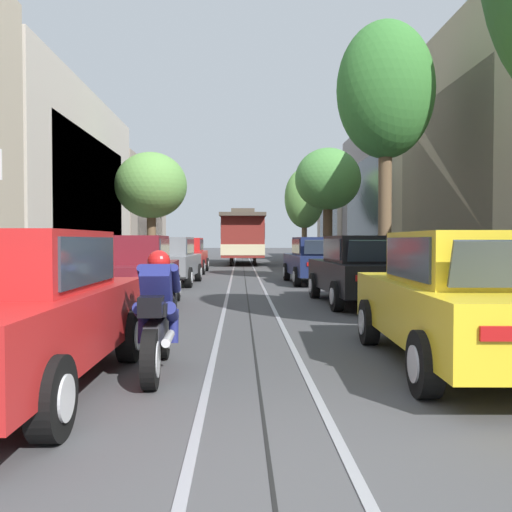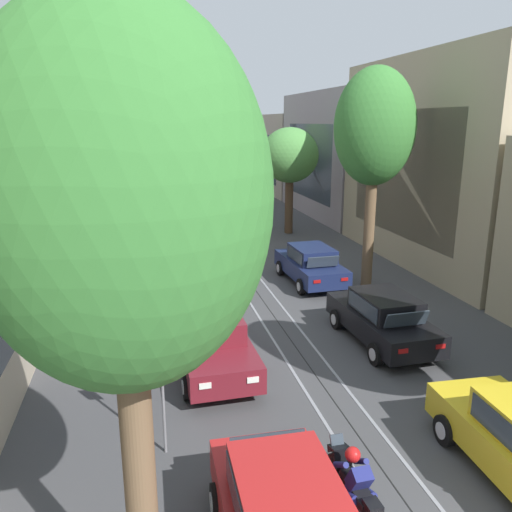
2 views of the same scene
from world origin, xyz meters
name	(u,v)px [view 2 (image 2 of 2)]	position (x,y,z in m)	size (l,w,h in m)	color
ground_plane	(230,254)	(0.00, 21.13, 0.00)	(160.00, 160.00, 0.00)	#424244
trolley_track_rails	(220,240)	(0.00, 24.41, 0.00)	(1.14, 60.81, 0.01)	gray
building_facade_left	(21,171)	(-9.80, 22.72, 4.27)	(5.09, 52.51, 9.20)	#BCAD93
building_facade_right	(375,163)	(10.03, 25.99, 4.05)	(5.86, 52.51, 9.43)	tan
parked_car_maroon_second_left	(213,342)	(-2.60, 9.00, 0.80)	(2.09, 4.40, 1.58)	maroon
parked_car_grey_mid_left	(189,274)	(-2.62, 15.47, 0.80)	(2.11, 4.41, 1.58)	slate
parked_car_red_fourth_left	(175,238)	(-2.68, 21.97, 0.80)	(2.00, 4.36, 1.58)	red
parked_car_black_second_right	(383,318)	(2.65, 9.58, 0.80)	(2.12, 4.41, 1.58)	black
parked_car_navy_mid_right	(311,264)	(2.45, 15.73, 0.80)	(2.12, 4.41, 1.58)	#19234C
street_tree_kerb_left_near	(121,205)	(-4.48, 1.81, 5.71)	(3.19, 2.72, 7.88)	brown
street_tree_kerb_left_second	(131,165)	(-4.74, 25.38, 4.24)	(3.65, 3.93, 5.96)	brown
street_tree_kerb_right_second	(375,129)	(4.53, 14.78, 6.26)	(3.18, 2.64, 8.58)	brown
street_tree_kerb_right_mid	(290,156)	(4.37, 25.49, 4.57)	(3.41, 3.15, 6.25)	#4C3826
street_tree_kerb_right_fourth	(250,148)	(4.52, 37.22, 4.49)	(2.91, 2.40, 6.71)	brown
cable_car_trolley	(205,196)	(0.00, 30.91, 1.66)	(2.66, 9.15, 3.28)	maroon
motorcycle_with_rider	(354,490)	(-1.11, 3.01, 0.65)	(0.56, 1.99, 1.37)	black
pedestrian_on_left_pavement	(99,238)	(-6.42, 22.29, 0.94)	(0.55, 0.39, 1.66)	slate
street_sign_post	(162,371)	(-4.07, 5.63, 1.83)	(0.36, 0.09, 2.96)	slate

